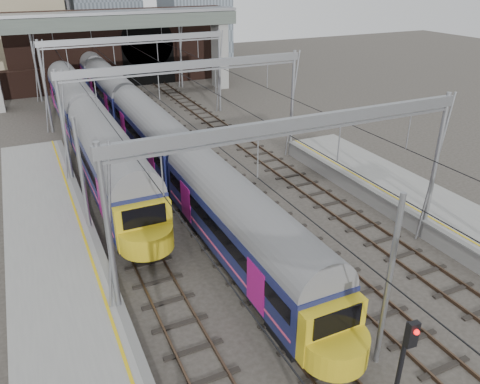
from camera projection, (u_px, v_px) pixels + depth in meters
tracks at (232, 213)px, 28.13m from camera, size 14.40×80.00×0.22m
overhead_line at (190, 82)px, 30.59m from camera, size 16.80×80.00×8.00m
retaining_wall at (117, 50)px, 56.92m from camera, size 28.00×2.75×9.00m
overbridge at (112, 31)px, 50.28m from camera, size 28.00×3.00×9.25m
train_main at (129, 109)px, 40.27m from camera, size 2.60×60.07×4.53m
train_second at (88, 126)px, 35.45m from camera, size 2.83×32.69×4.85m
signal_near_centre at (403, 365)px, 13.54m from camera, size 0.34×0.46×4.58m
equip_cover_b at (281, 237)px, 25.50m from camera, size 0.88×0.72×0.09m
equip_cover_c at (299, 261)px, 23.47m from camera, size 1.02×0.86×0.10m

